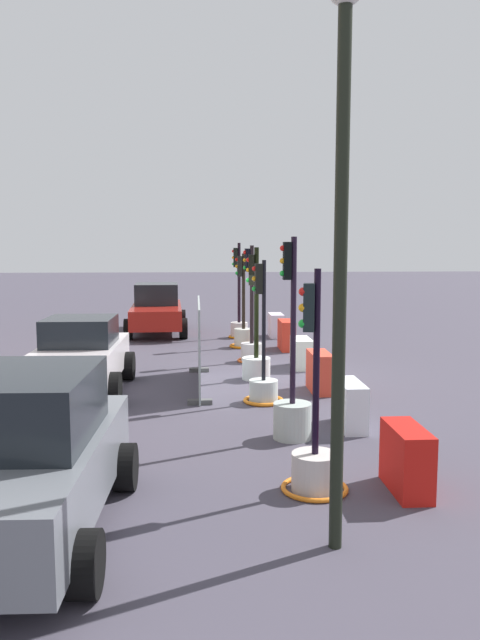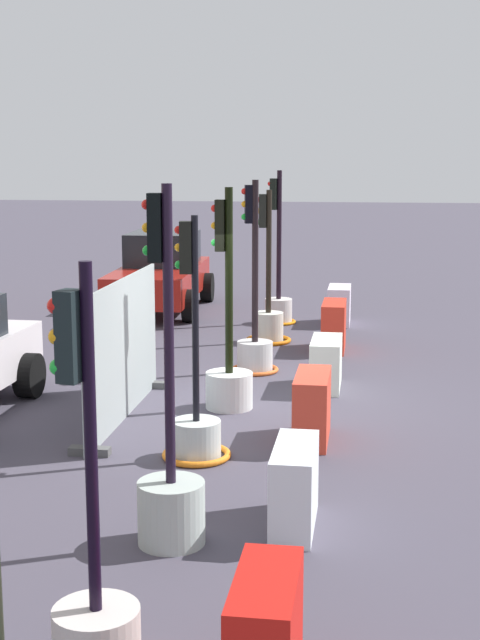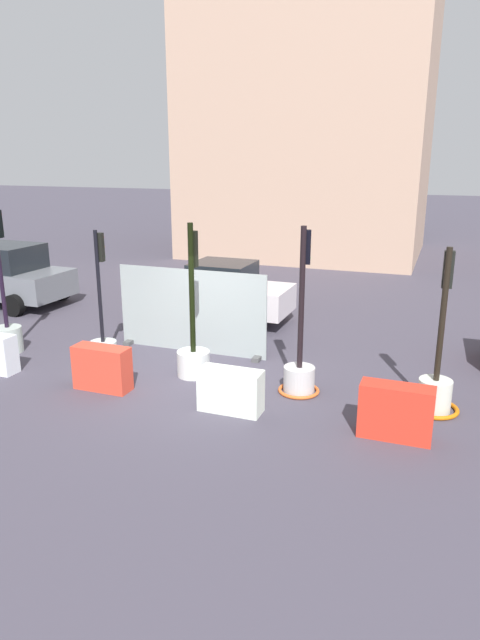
{
  "view_description": "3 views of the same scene",
  "coord_description": "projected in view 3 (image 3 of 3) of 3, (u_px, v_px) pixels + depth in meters",
  "views": [
    {
      "loc": [
        -14.57,
        1.76,
        3.19
      ],
      "look_at": [
        -1.92,
        0.86,
        1.66
      ],
      "focal_mm": 34.89,
      "sensor_mm": 36.0,
      "label": 1
    },
    {
      "loc": [
        -12.39,
        -1.54,
        3.56
      ],
      "look_at": [
        -0.27,
        0.15,
        1.33
      ],
      "focal_mm": 50.61,
      "sensor_mm": 36.0,
      "label": 2
    },
    {
      "loc": [
        4.68,
        -9.62,
        4.4
      ],
      "look_at": [
        0.94,
        0.52,
        1.24
      ],
      "focal_mm": 31.81,
      "sensor_mm": 36.0,
      "label": 3
    }
  ],
  "objects": [
    {
      "name": "construction_barrier_3",
      "position": [
        231.0,
        391.0,
        10.02
      ],
      "size": [
        1.13,
        0.46,
        0.78
      ],
      "color": "white",
      "rests_on": "ground_plane"
    },
    {
      "name": "traffic_light_2",
      "position": [
        103.0,
        343.0,
        12.43
      ],
      "size": [
        0.83,
        0.83,
        2.9
      ],
      "color": "silver",
      "rests_on": "ground_plane"
    },
    {
      "name": "construction_barrier_2",
      "position": [
        102.0,
        368.0,
        10.95
      ],
      "size": [
        1.12,
        0.43,
        0.87
      ],
      "color": "#DC402C",
      "rests_on": "ground_plane"
    },
    {
      "name": "construction_barrier_4",
      "position": [
        396.0,
        412.0,
        9.04
      ],
      "size": [
        1.16,
        0.43,
        0.9
      ],
      "color": "red",
      "rests_on": "ground_plane"
    },
    {
      "name": "building_main_facade",
      "position": [
        312.0,
        86.0,
        24.74
      ],
      "size": [
        10.49,
        8.37,
        14.56
      ],
      "color": "tan",
      "rests_on": "ground_plane"
    },
    {
      "name": "site_fence_panel",
      "position": [
        191.0,
        313.0,
        12.95
      ],
      "size": [
        3.62,
        0.5,
        1.93
      ],
      "color": "#95A19F",
      "rests_on": "ground_plane"
    },
    {
      "name": "car_white_van",
      "position": [
        221.0,
        292.0,
        15.43
      ],
      "size": [
        3.86,
        2.09,
        1.63
      ],
      "color": "silver",
      "rests_on": "ground_plane"
    },
    {
      "name": "traffic_light_4",
      "position": [
        300.0,
        365.0,
        10.78
      ],
      "size": [
        0.8,
        0.8,
        3.19
      ],
      "color": "silver",
      "rests_on": "ground_plane"
    },
    {
      "name": "traffic_light_3",
      "position": [
        193.0,
        348.0,
        11.6
      ],
      "size": [
        0.68,
        0.68,
        3.15
      ],
      "color": "silver",
      "rests_on": "ground_plane"
    },
    {
      "name": "traffic_light_5",
      "position": [
        436.0,
        384.0,
        10.01
      ],
      "size": [
        0.89,
        0.89,
        2.94
      ],
      "color": "silver",
      "rests_on": "ground_plane"
    },
    {
      "name": "ground_plane",
      "position": [
        187.0,
        381.0,
        11.45
      ],
      "size": [
        120.0,
        120.0,
        0.0
      ],
      "primitive_type": "plane",
      "color": "#45404D"
    },
    {
      "name": "traffic_light_1",
      "position": [
        7.0,
        328.0,
        13.0
      ],
      "size": [
        0.63,
        0.63,
        3.33
      ],
      "color": "#AAB6AF",
      "rests_on": "ground_plane"
    },
    {
      "name": "car_grey_saloon",
      "position": [
        5.0,
        275.0,
        17.17
      ],
      "size": [
        4.08,
        2.37,
        1.82
      ],
      "color": "slate",
      "rests_on": "ground_plane"
    }
  ]
}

